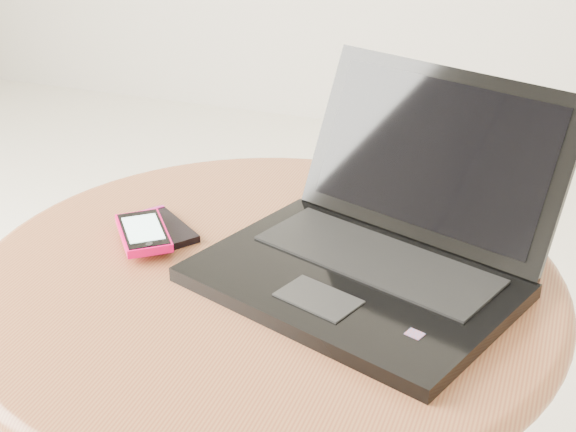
% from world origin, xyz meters
% --- Properties ---
extents(table, '(0.70, 0.70, 0.55)m').
position_xyz_m(table, '(0.03, 0.06, 0.43)').
color(table, '#59301D').
rests_on(table, ground).
extents(laptop, '(0.42, 0.42, 0.21)m').
position_xyz_m(laptop, '(0.15, 0.09, 0.59)').
color(laptop, black).
rests_on(laptop, table).
extents(phone_black, '(0.12, 0.11, 0.01)m').
position_xyz_m(phone_black, '(-0.13, 0.10, 0.56)').
color(phone_black, black).
rests_on(phone_black, table).
extents(phone_pink, '(0.11, 0.11, 0.01)m').
position_xyz_m(phone_pink, '(-0.14, 0.06, 0.57)').
color(phone_pink, '#F30357').
rests_on(phone_pink, phone_black).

